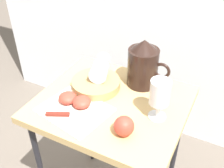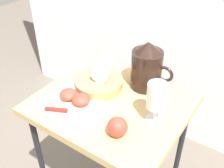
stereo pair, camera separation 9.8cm
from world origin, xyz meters
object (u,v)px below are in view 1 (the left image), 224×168
(wine_glass_upright, at_px, (160,95))
(wine_glass_tipped_near, at_px, (99,71))
(table, at_px, (112,114))
(pitcher, at_px, (143,67))
(apple_whole, at_px, (124,126))
(apple_half_right, at_px, (82,102))
(basket_tray, at_px, (96,84))
(apple_half_left, at_px, (68,98))
(knife, at_px, (66,115))

(wine_glass_upright, bearing_deg, wine_glass_tipped_near, 164.42)
(table, relative_size, wine_glass_upright, 4.48)
(table, bearing_deg, pitcher, 69.56)
(pitcher, relative_size, apple_whole, 2.94)
(apple_whole, bearing_deg, apple_half_right, 164.84)
(basket_tray, distance_m, pitcher, 0.20)
(apple_half_left, bearing_deg, table, 30.09)
(wine_glass_tipped_near, xyz_separation_m, apple_half_right, (0.01, -0.15, -0.05))
(pitcher, distance_m, apple_half_right, 0.28)
(basket_tray, height_order, apple_whole, apple_whole)
(pitcher, relative_size, apple_half_left, 2.94)
(pitcher, xyz_separation_m, apple_half_left, (-0.20, -0.24, -0.06))
(apple_half_right, bearing_deg, apple_half_left, -177.61)
(pitcher, height_order, wine_glass_upright, pitcher)
(basket_tray, relative_size, apple_half_right, 2.87)
(pitcher, height_order, apple_half_left, pitcher)
(wine_glass_upright, distance_m, knife, 0.34)
(pitcher, distance_m, wine_glass_tipped_near, 0.18)
(basket_tray, xyz_separation_m, apple_half_left, (-0.05, -0.13, 0.01))
(basket_tray, height_order, apple_half_left, apple_half_left)
(wine_glass_upright, xyz_separation_m, knife, (-0.29, -0.15, -0.09))
(apple_half_left, bearing_deg, basket_tray, 70.66)
(wine_glass_tipped_near, xyz_separation_m, apple_half_left, (-0.05, -0.15, -0.05))
(basket_tray, distance_m, apple_half_left, 0.14)
(table, bearing_deg, wine_glass_tipped_near, 142.69)
(apple_half_right, distance_m, apple_whole, 0.20)
(apple_half_left, bearing_deg, apple_whole, -11.15)
(apple_half_right, height_order, knife, apple_half_right)
(apple_half_left, height_order, apple_whole, apple_whole)
(table, relative_size, apple_half_right, 10.11)
(table, xyz_separation_m, knife, (-0.11, -0.15, 0.08))
(table, height_order, pitcher, pitcher)
(table, relative_size, wine_glass_tipped_near, 4.49)
(wine_glass_upright, height_order, apple_whole, wine_glass_upright)
(pitcher, bearing_deg, wine_glass_tipped_near, -150.13)
(basket_tray, height_order, apple_half_right, apple_half_right)
(apple_half_left, height_order, knife, apple_half_left)
(knife, bearing_deg, apple_half_right, 72.98)
(wine_glass_upright, height_order, apple_half_right, wine_glass_upright)
(wine_glass_tipped_near, relative_size, apple_whole, 2.25)
(wine_glass_tipped_near, relative_size, apple_half_left, 2.25)
(apple_half_right, bearing_deg, table, 44.07)
(table, xyz_separation_m, wine_glass_tipped_near, (-0.09, 0.07, 0.14))
(apple_half_left, relative_size, apple_whole, 1.00)
(basket_tray, distance_m, apple_whole, 0.28)
(wine_glass_upright, distance_m, wine_glass_tipped_near, 0.29)
(basket_tray, xyz_separation_m, pitcher, (0.16, 0.11, 0.06))
(apple_half_right, bearing_deg, apple_whole, -15.16)
(wine_glass_upright, relative_size, apple_whole, 2.25)
(apple_half_right, distance_m, knife, 0.08)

